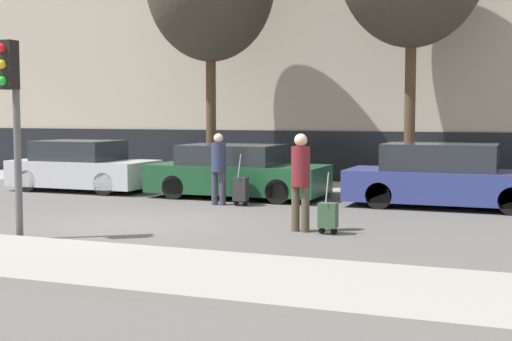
% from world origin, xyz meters
% --- Properties ---
extents(ground_plane, '(80.00, 80.00, 0.00)m').
position_xyz_m(ground_plane, '(0.00, 0.00, 0.00)').
color(ground_plane, '#565451').
extents(sidewalk_far, '(28.00, 3.00, 0.12)m').
position_xyz_m(sidewalk_far, '(0.00, 7.00, 0.06)').
color(sidewalk_far, gray).
rests_on(sidewalk_far, ground_plane).
extents(parked_car_0, '(3.92, 1.88, 1.39)m').
position_xyz_m(parked_car_0, '(-4.37, 4.66, 0.65)').
color(parked_car_0, '#B7BABF').
rests_on(parked_car_0, ground_plane).
extents(parked_car_1, '(4.42, 1.89, 1.34)m').
position_xyz_m(parked_car_1, '(0.26, 4.64, 0.64)').
color(parked_car_1, '#194728').
rests_on(parked_car_1, ground_plane).
extents(parked_car_2, '(4.54, 1.78, 1.45)m').
position_xyz_m(parked_car_2, '(5.42, 4.62, 0.67)').
color(parked_car_2, navy).
rests_on(parked_car_2, ground_plane).
extents(pedestrian_left, '(0.35, 0.34, 1.67)m').
position_xyz_m(pedestrian_left, '(0.43, 3.16, 0.95)').
color(pedestrian_left, '#383347').
rests_on(pedestrian_left, ground_plane).
extents(trolley_left, '(0.34, 0.29, 1.20)m').
position_xyz_m(trolley_left, '(0.98, 3.17, 0.39)').
color(trolley_left, '#262628').
rests_on(trolley_left, ground_plane).
extents(pedestrian_right, '(0.35, 0.34, 1.77)m').
position_xyz_m(pedestrian_right, '(3.35, 0.25, 1.01)').
color(pedestrian_right, '#4C4233').
rests_on(pedestrian_right, ground_plane).
extents(trolley_right, '(0.34, 0.29, 1.10)m').
position_xyz_m(trolley_right, '(3.90, 0.15, 0.34)').
color(trolley_right, '#335138').
rests_on(trolley_right, ground_plane).
extents(traffic_light, '(0.28, 0.47, 3.32)m').
position_xyz_m(traffic_light, '(-0.83, -2.37, 2.38)').
color(traffic_light, '#515154').
rests_on(traffic_light, ground_plane).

